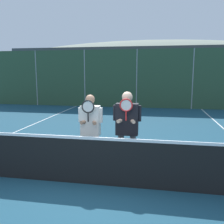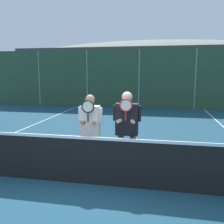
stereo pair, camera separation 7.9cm
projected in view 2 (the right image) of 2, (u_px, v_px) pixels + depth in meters
ground_plane at (89, 184)px, 4.97m from camera, size 120.00×120.00×0.00m
hill_distant at (156, 80)px, 62.22m from camera, size 95.95×53.31×18.66m
clubhouse_building at (143, 73)px, 22.29m from camera, size 21.47×5.50×4.15m
fence_back at (139, 79)px, 15.18m from camera, size 19.81×0.06×3.54m
tennis_net at (89, 160)px, 4.89m from camera, size 10.41×0.09×1.07m
court_line_left_sideline at (6, 136)px, 8.61m from camera, size 0.05×16.00×0.01m
player_leftmost at (90, 127)px, 5.48m from camera, size 0.55×0.34×1.72m
player_center_left at (127, 125)px, 5.36m from camera, size 0.61×0.34×1.80m
car_far_left at (75, 89)px, 18.93m from camera, size 4.67×2.08×1.69m
car_left_of_center at (143, 90)px, 17.94m from camera, size 4.59×1.98×1.78m
car_center at (220, 92)px, 16.45m from camera, size 4.77×1.94×1.75m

